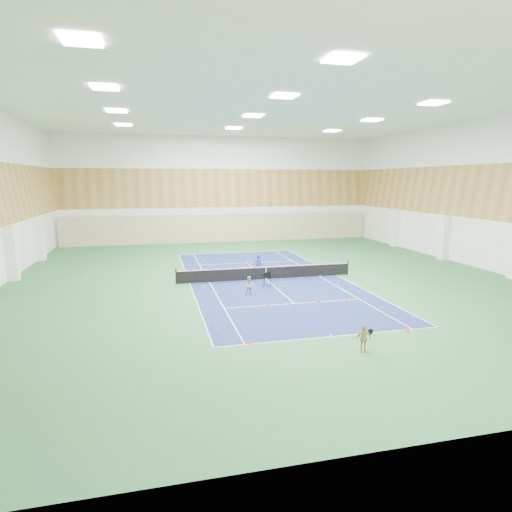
{
  "coord_description": "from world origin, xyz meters",
  "views": [
    {
      "loc": [
        -7.79,
        -29.16,
        7.05
      ],
      "look_at": [
        -1.08,
        -1.39,
        2.0
      ],
      "focal_mm": 30.0,
      "sensor_mm": 36.0,
      "label": 1
    }
  ],
  "objects_px": {
    "child_court": "(250,286)",
    "ball_cart": "(267,280)",
    "tennis_net": "(266,272)",
    "child_apron": "(364,338)",
    "coach": "(258,265)"
  },
  "relations": [
    {
      "from": "child_court",
      "to": "ball_cart",
      "type": "relative_size",
      "value": 1.32
    },
    {
      "from": "tennis_net",
      "to": "child_apron",
      "type": "distance_m",
      "value": 13.78
    },
    {
      "from": "child_apron",
      "to": "coach",
      "type": "bearing_deg",
      "value": 93.68
    },
    {
      "from": "child_apron",
      "to": "ball_cart",
      "type": "relative_size",
      "value": 1.3
    },
    {
      "from": "child_court",
      "to": "child_apron",
      "type": "bearing_deg",
      "value": -70.71
    },
    {
      "from": "child_apron",
      "to": "tennis_net",
      "type": "bearing_deg",
      "value": 92.63
    },
    {
      "from": "child_court",
      "to": "child_apron",
      "type": "xyz_separation_m",
      "value": [
        2.63,
        -9.88,
        -0.01
      ]
    },
    {
      "from": "tennis_net",
      "to": "child_court",
      "type": "relative_size",
      "value": 10.8
    },
    {
      "from": "coach",
      "to": "child_court",
      "type": "relative_size",
      "value": 1.41
    },
    {
      "from": "tennis_net",
      "to": "coach",
      "type": "bearing_deg",
      "value": 105.69
    },
    {
      "from": "tennis_net",
      "to": "child_apron",
      "type": "bearing_deg",
      "value": -87.77
    },
    {
      "from": "tennis_net",
      "to": "child_court",
      "type": "distance_m",
      "value": 4.42
    },
    {
      "from": "child_court",
      "to": "ball_cart",
      "type": "height_order",
      "value": "child_court"
    },
    {
      "from": "coach",
      "to": "ball_cart",
      "type": "distance_m",
      "value": 3.1
    },
    {
      "from": "child_apron",
      "to": "ball_cart",
      "type": "distance_m",
      "value": 11.86
    }
  ]
}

